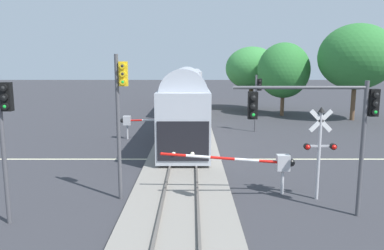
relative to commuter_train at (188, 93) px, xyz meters
The scene contains 14 objects.
ground_plane 16.72m from the commuter_train, 90.01° to the right, with size 220.00×220.00×0.00m, color #333338.
road_centre_stripe 16.72m from the commuter_train, 90.01° to the right, with size 44.00×0.20×0.01m.
railway_track 16.71m from the commuter_train, 90.01° to the right, with size 4.40×80.00×0.32m.
commuter_train is the anchor object (origin of this frame).
crossing_gate_near 22.95m from the commuter_train, 80.39° to the right, with size 5.96×0.40×1.92m.
crossing_signal_mast 23.96m from the commuter_train, 75.88° to the right, with size 1.36×0.44×4.00m.
crossing_gate_far 11.13m from the commuter_train, 109.78° to the right, with size 6.35×0.40×1.80m.
traffic_signal_far_side 9.45m from the commuter_train, 50.47° to the right, with size 0.53×0.38×4.82m.
traffic_signal_near_left 26.37m from the commuter_train, 103.33° to the right, with size 0.53×0.38×5.43m.
traffic_signal_near_right 25.59m from the commuter_train, 77.87° to the right, with size 5.30×0.38×5.16m.
traffic_signal_median 23.36m from the commuter_train, 96.10° to the right, with size 0.53×0.38×6.15m.
maple_right_background 17.38m from the commuter_train, ahead, with size 7.48×7.48×9.70m.
elm_centre_background 11.47m from the commuter_train, 45.30° to the left, with size 6.46×6.46×7.82m.
oak_far_right 11.11m from the commuter_train, 14.20° to the left, with size 5.71×5.71×8.03m.
Camera 1 is at (0.48, -21.92, 5.77)m, focal length 34.63 mm.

